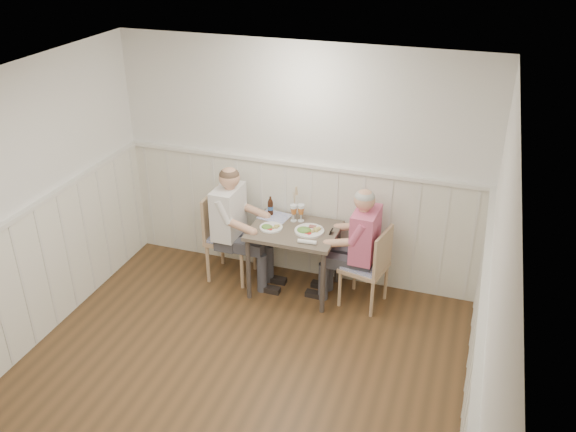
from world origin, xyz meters
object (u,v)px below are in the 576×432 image
object	(u,v)px
grass_vase	(294,203)
dining_table	(294,238)
beer_bottle	(270,207)
diner_cream	(233,234)
man_in_pink	(360,256)
chair_right	(369,264)
chair_left	(225,233)

from	to	relation	value
grass_vase	dining_table	bearing A→B (deg)	-70.64
beer_bottle	diner_cream	bearing A→B (deg)	-143.62
beer_bottle	man_in_pink	bearing A→B (deg)	-11.59
dining_table	chair_right	size ratio (longest dim) A/B	1.01
diner_cream	grass_vase	world-z (taller)	diner_cream
dining_table	man_in_pink	distance (m)	0.71
dining_table	chair_left	bearing A→B (deg)	176.64
dining_table	chair_right	xyz separation A→B (m)	(0.81, -0.01, -0.16)
chair_left	beer_bottle	bearing A→B (deg)	21.24
man_in_pink	grass_vase	size ratio (longest dim) A/B	3.34
chair_left	man_in_pink	distance (m)	1.52
chair_right	beer_bottle	xyz separation A→B (m)	(-1.16, 0.24, 0.36)
chair_right	man_in_pink	bearing A→B (deg)	167.28
diner_cream	chair_right	bearing A→B (deg)	0.46
chair_right	grass_vase	distance (m)	1.03
dining_table	chair_left	distance (m)	0.82
diner_cream	beer_bottle	distance (m)	0.50
chair_right	chair_left	world-z (taller)	chair_left
chair_left	grass_vase	world-z (taller)	grass_vase
chair_left	grass_vase	bearing A→B (deg)	14.61
diner_cream	beer_bottle	bearing A→B (deg)	36.38
chair_right	diner_cream	xyz separation A→B (m)	(-1.50, -0.01, 0.09)
dining_table	beer_bottle	world-z (taller)	beer_bottle
man_in_pink	beer_bottle	bearing A→B (deg)	168.41
beer_bottle	chair_right	bearing A→B (deg)	-11.69
dining_table	beer_bottle	size ratio (longest dim) A/B	4.20
beer_bottle	grass_vase	xyz separation A→B (m)	(0.26, 0.01, 0.08)
chair_left	beer_bottle	xyz separation A→B (m)	(0.47, 0.18, 0.31)
chair_right	chair_left	bearing A→B (deg)	177.93
dining_table	man_in_pink	xyz separation A→B (m)	(0.71, 0.01, -0.09)
man_in_pink	diner_cream	bearing A→B (deg)	-178.50
chair_right	diner_cream	world-z (taller)	diner_cream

